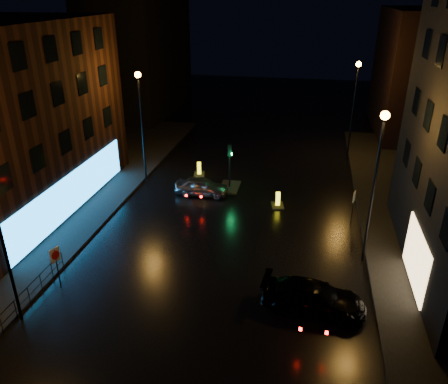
# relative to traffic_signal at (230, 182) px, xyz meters

# --- Properties ---
(ground) EXTENTS (120.00, 120.00, 0.00)m
(ground) POSITION_rel_traffic_signal_xyz_m (1.20, -14.00, -0.50)
(ground) COLOR black
(ground) RESTS_ON ground
(pavement_left) EXTENTS (12.00, 44.00, 0.15)m
(pavement_left) POSITION_rel_traffic_signal_xyz_m (-12.80, -6.00, -0.43)
(pavement_left) COLOR black
(pavement_left) RESTS_ON ground
(building_far_left) EXTENTS (8.00, 16.00, 14.00)m
(building_far_left) POSITION_rel_traffic_signal_xyz_m (-14.80, 21.00, 6.50)
(building_far_left) COLOR black
(building_far_left) RESTS_ON ground
(building_far_right) EXTENTS (8.00, 14.00, 12.00)m
(building_far_right) POSITION_rel_traffic_signal_xyz_m (16.20, 18.00, 5.50)
(building_far_right) COLOR black
(building_far_right) RESTS_ON ground
(street_lamp_lfar) EXTENTS (0.44, 0.44, 8.37)m
(street_lamp_lfar) POSITION_rel_traffic_signal_xyz_m (-6.60, -0.00, 5.06)
(street_lamp_lfar) COLOR black
(street_lamp_lfar) RESTS_ON ground
(street_lamp_rnear) EXTENTS (0.44, 0.44, 8.37)m
(street_lamp_rnear) POSITION_rel_traffic_signal_xyz_m (9.00, -8.00, 5.06)
(street_lamp_rnear) COLOR black
(street_lamp_rnear) RESTS_ON ground
(street_lamp_rfar) EXTENTS (0.44, 0.44, 8.37)m
(street_lamp_rfar) POSITION_rel_traffic_signal_xyz_m (9.00, 8.00, 5.06)
(street_lamp_rfar) COLOR black
(street_lamp_rfar) RESTS_ON ground
(traffic_signal) EXTENTS (1.40, 2.40, 3.45)m
(traffic_signal) POSITION_rel_traffic_signal_xyz_m (0.00, 0.00, 0.00)
(traffic_signal) COLOR black
(traffic_signal) RESTS_ON ground
(guard_railing) EXTENTS (0.05, 6.04, 1.00)m
(guard_railing) POSITION_rel_traffic_signal_xyz_m (-6.80, -15.00, 0.24)
(guard_railing) COLOR black
(guard_railing) RESTS_ON ground
(silver_hatchback) EXTENTS (3.82, 1.55, 1.30)m
(silver_hatchback) POSITION_rel_traffic_signal_xyz_m (-1.76, -1.51, 0.15)
(silver_hatchback) COLOR #9C9FA3
(silver_hatchback) RESTS_ON ground
(dark_sedan) EXTENTS (4.95, 2.35, 1.39)m
(dark_sedan) POSITION_rel_traffic_signal_xyz_m (6.35, -12.75, 0.19)
(dark_sedan) COLOR black
(dark_sedan) RESTS_ON ground
(bollard_near) EXTENTS (1.03, 1.34, 1.05)m
(bollard_near) POSITION_rel_traffic_signal_xyz_m (3.82, -2.35, -0.27)
(bollard_near) COLOR black
(bollard_near) RESTS_ON ground
(bollard_far) EXTENTS (1.04, 1.38, 1.09)m
(bollard_far) POSITION_rel_traffic_signal_xyz_m (-2.86, 2.01, -0.26)
(bollard_far) COLOR black
(bollard_far) RESTS_ON ground
(road_sign_left) EXTENTS (0.23, 0.55, 2.31)m
(road_sign_left) POSITION_rel_traffic_signal_xyz_m (-6.05, -13.56, 1.23)
(road_sign_left) COLOR black
(road_sign_left) RESTS_ON ground
(road_sign_right) EXTENTS (0.19, 0.50, 2.10)m
(road_sign_right) POSITION_rel_traffic_signal_xyz_m (8.65, -3.55, 1.07)
(road_sign_right) COLOR black
(road_sign_right) RESTS_ON ground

